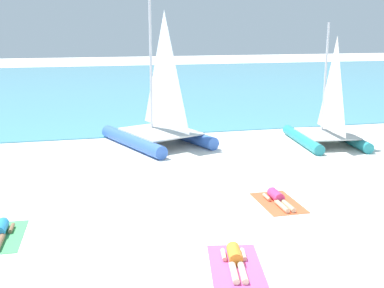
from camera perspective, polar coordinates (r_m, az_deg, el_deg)
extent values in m
plane|color=white|center=(20.36, -2.98, -0.28)|extent=(120.00, 120.00, 0.00)
cube|color=#4C9EB7|center=(42.00, -8.59, 7.02)|extent=(120.00, 40.00, 0.05)
cylinder|color=blue|center=(20.24, -7.17, 0.34)|extent=(2.27, 4.65, 0.55)
cylinder|color=blue|center=(21.49, -1.26, 1.25)|extent=(2.27, 4.65, 0.55)
cube|color=silver|center=(20.58, -3.81, 1.53)|extent=(3.46, 3.77, 0.07)
cylinder|color=silver|center=(20.75, -4.94, 9.48)|extent=(0.11, 0.11, 5.70)
pyramid|color=white|center=(19.80, -3.26, 8.80)|extent=(0.99, 2.36, 4.79)
cylinder|color=teal|center=(21.20, 13.01, 0.58)|extent=(0.84, 3.96, 0.45)
cylinder|color=teal|center=(22.01, 18.03, 0.73)|extent=(0.84, 3.96, 0.45)
cube|color=silver|center=(21.36, 15.81, 1.20)|extent=(2.30, 2.71, 0.06)
cylinder|color=silver|center=(21.50, 15.63, 7.55)|extent=(0.09, 0.09, 4.68)
pyramid|color=white|center=(20.68, 16.61, 6.86)|extent=(0.26, 2.06, 3.93)
cube|color=#4CB266|center=(12.71, -21.98, -10.29)|extent=(1.19, 1.95, 0.01)
cylinder|color=#268CCC|center=(12.83, -21.88, -9.29)|extent=(0.33, 0.63, 0.30)
sphere|color=#8C6647|center=(13.20, -21.55, -8.60)|extent=(0.22, 0.22, 0.22)
cylinder|color=#8C6647|center=(12.26, -21.98, -10.81)|extent=(0.18, 0.79, 0.14)
cylinder|color=#8C6647|center=(12.96, -20.75, -9.37)|extent=(0.12, 0.45, 0.10)
cube|color=#D84C99|center=(10.62, 5.22, -14.20)|extent=(1.45, 2.08, 0.01)
cylinder|color=orange|center=(10.72, 5.10, -12.96)|extent=(0.42, 0.67, 0.30)
sphere|color=beige|center=(11.09, 4.83, -12.01)|extent=(0.22, 0.22, 0.22)
cylinder|color=beige|center=(10.18, 5.04, -15.03)|extent=(0.29, 0.79, 0.14)
cylinder|color=beige|center=(10.20, 6.08, -14.99)|extent=(0.29, 0.79, 0.14)
cylinder|color=beige|center=(10.88, 3.80, -13.06)|extent=(0.19, 0.46, 0.10)
cylinder|color=beige|center=(10.93, 6.16, -12.97)|extent=(0.19, 0.46, 0.10)
cube|color=#EA5933|center=(14.18, 10.28, -6.92)|extent=(1.11, 1.90, 0.01)
cylinder|color=#D83372|center=(14.30, 9.99, -6.06)|extent=(0.30, 0.62, 0.30)
sphere|color=#D8AD84|center=(14.65, 9.36, -5.54)|extent=(0.22, 0.22, 0.22)
cylinder|color=#D8AD84|center=(13.73, 10.69, -7.30)|extent=(0.14, 0.78, 0.14)
cylinder|color=#D8AD84|center=(13.80, 11.38, -7.22)|extent=(0.14, 0.78, 0.14)
cylinder|color=#D8AD84|center=(14.38, 8.92, -6.28)|extent=(0.10, 0.45, 0.10)
cylinder|color=#D8AD84|center=(14.54, 10.53, -6.11)|extent=(0.10, 0.45, 0.10)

